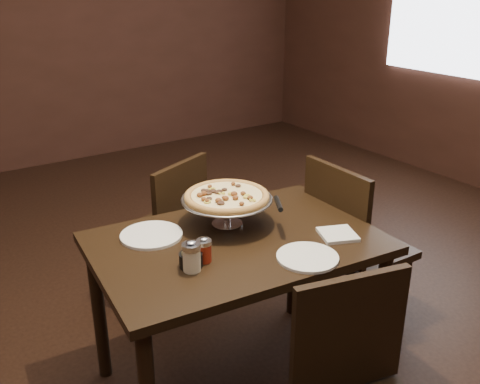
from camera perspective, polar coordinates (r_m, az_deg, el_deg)
room at (r=1.96m, az=1.32°, el=13.94°), size 6.04×7.04×2.84m
dining_table at (r=2.19m, az=-0.35°, el=-7.22°), size 1.19×0.86×0.70m
pizza_stand at (r=2.21m, az=-1.42°, el=-0.50°), size 0.38×0.38×0.16m
parmesan_shaker at (r=1.91m, az=-5.19°, el=-6.85°), size 0.07×0.07×0.12m
pepper_flake_shaker at (r=1.97m, az=-3.85°, el=-6.19°), size 0.06×0.06×0.10m
packet_caddy at (r=1.95m, az=-5.27°, el=-7.17°), size 0.09×0.09×0.07m
napkin_stack at (r=2.20m, az=10.38°, el=-4.48°), size 0.18×0.18×0.01m
plate_left at (r=2.19m, az=-9.43°, el=-4.55°), size 0.25×0.25×0.01m
plate_near at (r=2.02m, az=7.21°, el=-6.92°), size 0.23×0.23×0.01m
serving_spatula at (r=2.15m, az=4.10°, el=-1.28°), size 0.17×0.17×0.03m
chair_far at (r=2.77m, az=-7.94°, el=-4.10°), size 0.52×0.52×0.85m
chair_side at (r=2.65m, az=11.72°, el=-5.22°), size 0.42×0.42×0.89m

